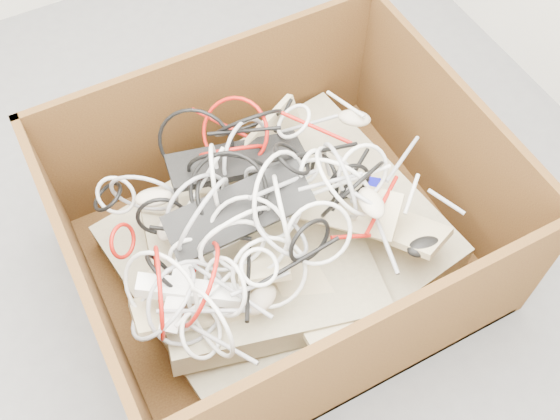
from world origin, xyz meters
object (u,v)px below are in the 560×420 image
cardboard_box (278,244)px  power_strip_left (180,282)px  vga_plug (372,184)px  power_strip_right (189,291)px

cardboard_box → power_strip_left: bearing=-165.1°
cardboard_box → vga_plug: size_ratio=26.47×
cardboard_box → power_strip_left: size_ratio=4.40×
power_strip_left → power_strip_right: (0.01, -0.03, -0.01)m
power_strip_left → cardboard_box: bearing=-35.9°
power_strip_left → power_strip_right: 0.03m
cardboard_box → vga_plug: cardboard_box is taller
power_strip_left → power_strip_right: power_strip_left is taller
cardboard_box → vga_plug: bearing=-12.5°
power_strip_left → vga_plug: size_ratio=6.01×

